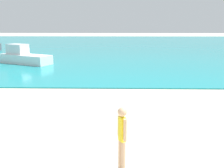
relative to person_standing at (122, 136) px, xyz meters
The scene contains 3 objects.
water 37.61m from the person_standing, 90.68° to the left, with size 160.00×60.00×0.06m, color teal.
person_standing is the anchor object (origin of this frame).
boat_near 17.90m from the person_standing, 116.67° to the left, with size 4.86×3.42×1.59m.
Camera 1 is at (0.35, -1.50, 3.25)m, focal length 40.88 mm.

